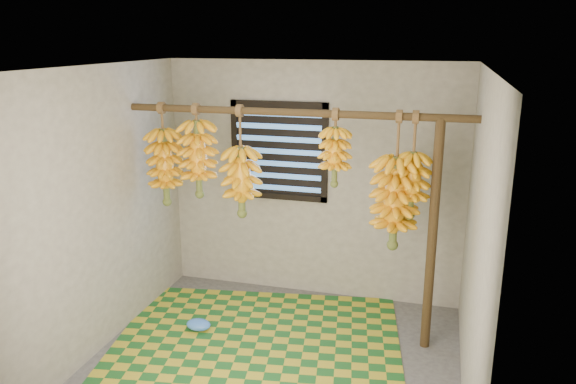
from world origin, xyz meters
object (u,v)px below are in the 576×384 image
(banana_bunch_a, at_px, (165,167))
(plastic_bag, at_px, (199,325))
(banana_bunch_b, at_px, (198,159))
(woven_mat, at_px, (257,343))
(support_post, at_px, (432,238))
(banana_bunch_e, at_px, (395,203))
(banana_bunch_c, at_px, (241,182))
(banana_bunch_f, at_px, (412,185))
(banana_bunch_d, at_px, (335,157))

(banana_bunch_a, bearing_deg, plastic_bag, -35.60)
(plastic_bag, xyz_separation_m, banana_bunch_b, (-0.06, 0.28, 1.50))
(plastic_bag, bearing_deg, banana_bunch_a, 144.40)
(woven_mat, bearing_deg, plastic_bag, 172.78)
(support_post, height_order, plastic_bag, support_post)
(woven_mat, bearing_deg, banana_bunch_e, 17.84)
(banana_bunch_b, xyz_separation_m, banana_bunch_c, (0.41, 0.00, -0.18))
(banana_bunch_e, bearing_deg, banana_bunch_f, -0.00)
(plastic_bag, bearing_deg, woven_mat, -7.22)
(woven_mat, xyz_separation_m, banana_bunch_c, (-0.24, 0.36, 1.37))
(banana_bunch_c, height_order, banana_bunch_d, same)
(banana_bunch_c, distance_m, banana_bunch_f, 1.48)
(woven_mat, xyz_separation_m, banana_bunch_d, (0.59, 0.36, 1.64))
(banana_bunch_c, height_order, banana_bunch_e, same)
(banana_bunch_c, bearing_deg, banana_bunch_b, -180.00)
(banana_bunch_f, bearing_deg, banana_bunch_c, 180.00)
(banana_bunch_a, bearing_deg, woven_mat, -19.96)
(support_post, xyz_separation_m, plastic_bag, (-2.02, -0.28, -0.94))
(banana_bunch_b, xyz_separation_m, banana_bunch_e, (1.76, 0.00, -0.27))
(banana_bunch_d, xyz_separation_m, banana_bunch_e, (0.51, 0.00, -0.36))
(banana_bunch_d, relative_size, banana_bunch_f, 0.75)
(banana_bunch_d, bearing_deg, banana_bunch_b, -180.00)
(plastic_bag, height_order, banana_bunch_a, banana_bunch_a)
(support_post, xyz_separation_m, banana_bunch_c, (-1.67, 0.00, 0.37))
(banana_bunch_b, height_order, banana_bunch_e, same)
(banana_bunch_a, distance_m, banana_bunch_f, 2.22)
(banana_bunch_c, bearing_deg, support_post, 0.00)
(banana_bunch_a, xyz_separation_m, banana_bunch_d, (1.58, 0.00, 0.19))
(woven_mat, relative_size, banana_bunch_f, 2.82)
(banana_bunch_b, distance_m, banana_bunch_d, 1.25)
(banana_bunch_c, height_order, banana_bunch_f, same)
(plastic_bag, distance_m, banana_bunch_c, 1.39)
(banana_bunch_d, bearing_deg, banana_bunch_a, 180.00)
(banana_bunch_a, relative_size, banana_bunch_e, 0.81)
(banana_bunch_c, relative_size, banana_bunch_d, 1.50)
(plastic_bag, height_order, banana_bunch_c, banana_bunch_c)
(plastic_bag, distance_m, banana_bunch_f, 2.31)
(support_post, distance_m, banana_bunch_a, 2.46)
(banana_bunch_e, bearing_deg, banana_bunch_b, -180.00)
(banana_bunch_f, bearing_deg, support_post, 0.00)
(support_post, height_order, banana_bunch_c, banana_bunch_c)
(support_post, relative_size, banana_bunch_d, 3.03)
(banana_bunch_b, bearing_deg, banana_bunch_a, 180.00)
(woven_mat, distance_m, banana_bunch_f, 1.93)
(plastic_bag, distance_m, banana_bunch_a, 1.48)
(support_post, xyz_separation_m, woven_mat, (-1.43, -0.36, -0.99))
(woven_mat, relative_size, banana_bunch_c, 2.52)
(plastic_bag, relative_size, banana_bunch_e, 0.20)
(banana_bunch_b, bearing_deg, plastic_bag, -77.90)
(banana_bunch_d, bearing_deg, banana_bunch_f, 0.00)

